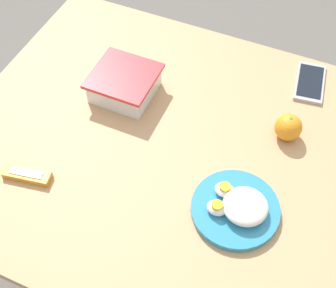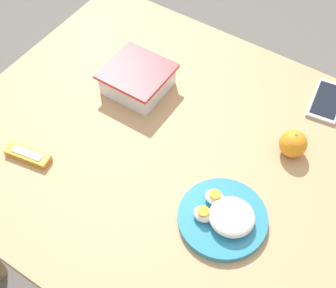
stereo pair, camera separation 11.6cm
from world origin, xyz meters
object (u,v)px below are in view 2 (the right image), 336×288
at_px(orange_fruit, 293,144).
at_px(rice_plate, 224,217).
at_px(cell_phone, 327,101).
at_px(candy_bar, 28,155).
at_px(food_container, 138,81).

xyz_separation_m(orange_fruit, rice_plate, (-0.05, -0.26, -0.02)).
distance_m(orange_fruit, rice_plate, 0.27).
bearing_deg(cell_phone, rice_plate, -97.17).
relative_size(orange_fruit, cell_phone, 0.44).
height_order(candy_bar, cell_phone, candy_bar).
bearing_deg(cell_phone, candy_bar, -133.54).
height_order(food_container, rice_plate, food_container).
xyz_separation_m(candy_bar, cell_phone, (0.56, 0.59, -0.00)).
bearing_deg(candy_bar, rice_plate, 12.87).
bearing_deg(orange_fruit, cell_phone, 86.40).
xyz_separation_m(food_container, candy_bar, (-0.09, -0.35, -0.02)).
distance_m(food_container, candy_bar, 0.36).
bearing_deg(cell_phone, food_container, -152.57).
relative_size(rice_plate, cell_phone, 1.29).
height_order(food_container, orange_fruit, food_container).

